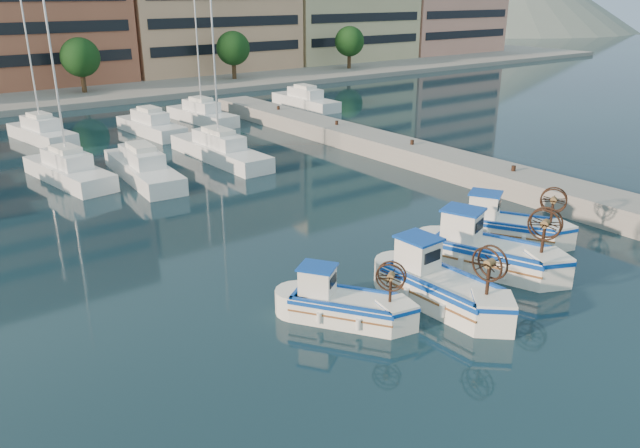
{
  "coord_description": "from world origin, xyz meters",
  "views": [
    {
      "loc": [
        -15.88,
        -14.51,
        10.68
      ],
      "look_at": [
        -1.23,
        5.07,
        1.5
      ],
      "focal_mm": 35.0,
      "sensor_mm": 36.0,
      "label": 1
    }
  ],
  "objects": [
    {
      "name": "fishing_boat_d",
      "position": [
        6.66,
        1.56,
        0.75
      ],
      "size": [
        3.61,
        4.49,
        2.72
      ],
      "rotation": [
        0.0,
        0.0,
        0.52
      ],
      "color": "white",
      "rests_on": "ground"
    },
    {
      "name": "yacht_marina",
      "position": [
        -2.85,
        27.96,
        0.53
      ],
      "size": [
        41.43,
        23.24,
        11.5
      ],
      "color": "white",
      "rests_on": "ground"
    },
    {
      "name": "fishing_boat_a",
      "position": [
        -3.88,
        0.26,
        0.66
      ],
      "size": [
        3.38,
        3.92,
        2.41
      ],
      "rotation": [
        0.0,
        0.0,
        0.6
      ],
      "color": "white",
      "rests_on": "ground"
    },
    {
      "name": "fishing_boat_b",
      "position": [
        -0.37,
        -0.93,
        0.8
      ],
      "size": [
        2.12,
        4.71,
        2.91
      ],
      "rotation": [
        0.0,
        0.0,
        0.05
      ],
      "color": "white",
      "rests_on": "ground"
    },
    {
      "name": "fishing_boat_c",
      "position": [
        3.4,
        -0.01,
        0.84
      ],
      "size": [
        3.5,
        5.06,
        3.05
      ],
      "rotation": [
        0.0,
        0.0,
        0.36
      ],
      "color": "white",
      "rests_on": "ground"
    },
    {
      "name": "quay",
      "position": [
        13.0,
        8.0,
        0.6
      ],
      "size": [
        3.0,
        60.0,
        1.2
      ],
      "primitive_type": "cube",
      "color": "gray",
      "rests_on": "ground"
    },
    {
      "name": "ground",
      "position": [
        0.0,
        0.0,
        0.0
      ],
      "size": [
        300.0,
        300.0,
        0.0
      ],
      "primitive_type": "plane",
      "color": "#17343D",
      "rests_on": "ground"
    },
    {
      "name": "hill_east",
      "position": [
        140.0,
        110.0,
        0.0
      ],
      "size": [
        160.0,
        160.0,
        50.0
      ],
      "primitive_type": "cone",
      "color": "slate",
      "rests_on": "ground"
    }
  ]
}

